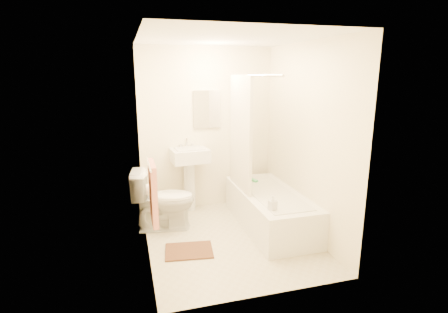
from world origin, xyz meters
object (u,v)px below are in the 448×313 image
object	(u,v)px
sink	(190,177)
bath_mat	(189,251)
toilet	(164,200)
soap_bottle	(273,203)
bathtub	(270,209)

from	to	relation	value
sink	bath_mat	xyz separation A→B (m)	(-0.25, -1.25, -0.51)
toilet	bath_mat	world-z (taller)	toilet
sink	soap_bottle	distance (m)	1.60
bathtub	bath_mat	size ratio (longest dim) A/B	3.10
toilet	bath_mat	xyz separation A→B (m)	(0.20, -0.72, -0.39)
bathtub	toilet	bearing A→B (deg)	167.29
toilet	soap_bottle	distance (m)	1.47
toilet	bathtub	world-z (taller)	toilet
sink	soap_bottle	xyz separation A→B (m)	(0.71, -1.44, 0.05)
bathtub	soap_bottle	distance (m)	0.71
sink	soap_bottle	world-z (taller)	sink
sink	bath_mat	bearing A→B (deg)	-106.37
sink	toilet	bearing A→B (deg)	-135.02
toilet	sink	xyz separation A→B (m)	(0.45, 0.54, 0.12)
bath_mat	soap_bottle	xyz separation A→B (m)	(0.96, -0.18, 0.56)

